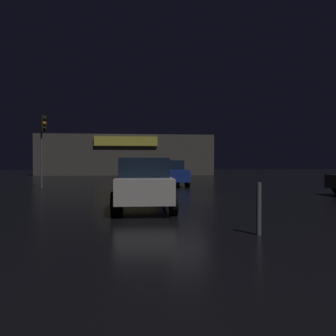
{
  "coord_description": "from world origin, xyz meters",
  "views": [
    {
      "loc": [
        -2.12,
        -15.25,
        1.53
      ],
      "look_at": [
        -0.06,
        2.93,
        1.24
      ],
      "focal_mm": 38.53,
      "sensor_mm": 36.0,
      "label": 1
    }
  ],
  "objects_px": {
    "store_building": "(126,155)",
    "car_near": "(169,173)",
    "car_far": "(144,184)",
    "traffic_signal_cross_left": "(43,132)"
  },
  "relations": [
    {
      "from": "store_building",
      "to": "traffic_signal_cross_left",
      "type": "relative_size",
      "value": 4.88
    },
    {
      "from": "store_building",
      "to": "car_far",
      "type": "relative_size",
      "value": 5.36
    },
    {
      "from": "store_building",
      "to": "car_near",
      "type": "relative_size",
      "value": 4.51
    },
    {
      "from": "store_building",
      "to": "car_far",
      "type": "height_order",
      "value": "store_building"
    },
    {
      "from": "car_far",
      "to": "store_building",
      "type": "bearing_deg",
      "value": 91.12
    },
    {
      "from": "car_near",
      "to": "store_building",
      "type": "bearing_deg",
      "value": 97.15
    },
    {
      "from": "store_building",
      "to": "car_far",
      "type": "xyz_separation_m",
      "value": [
        0.67,
        -34.38,
        -1.57
      ]
    },
    {
      "from": "traffic_signal_cross_left",
      "to": "car_near",
      "type": "xyz_separation_m",
      "value": [
        7.66,
        1.13,
        -2.49
      ]
    },
    {
      "from": "car_near",
      "to": "car_far",
      "type": "distance_m",
      "value": 11.85
    },
    {
      "from": "store_building",
      "to": "car_near",
      "type": "height_order",
      "value": "store_building"
    }
  ]
}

